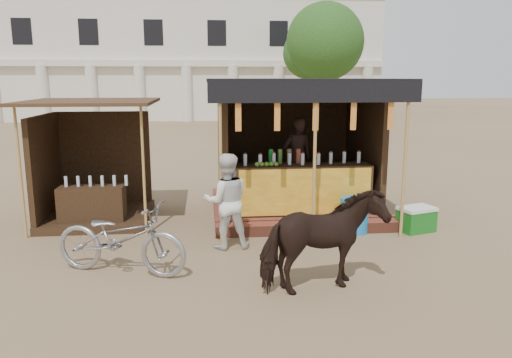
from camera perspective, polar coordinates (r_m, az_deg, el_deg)
name	(u,v)px	position (r m, az deg, el deg)	size (l,w,h in m)	color
ground	(267,276)	(7.31, 1.29, -11.01)	(120.00, 120.00, 0.00)	#846B4C
main_stall	(296,165)	(10.38, 4.55, 1.65)	(3.60, 3.61, 2.78)	brown
secondary_stall	(88,178)	(10.39, -18.63, 0.09)	(2.40, 2.40, 2.38)	#372714
cow	(323,242)	(6.63, 7.61, -7.12)	(0.75, 1.64, 1.38)	black
motorbike	(121,238)	(7.48, -15.21, -6.57)	(0.70, 2.01, 1.06)	#95949C
bystander	(226,201)	(8.24, -3.40, -2.56)	(0.77, 0.60, 1.59)	silver
blue_barrel	(354,215)	(9.36, 11.15, -4.06)	(0.52, 0.52, 0.64)	#1975BD
red_crate	(335,224)	(9.40, 9.05, -5.12)	(0.43, 0.41, 0.26)	#9C301A
cooler	(416,219)	(9.71, 17.85, -4.37)	(0.75, 0.62, 0.46)	#176A1B
background_building	(188,61)	(36.68, -7.81, 13.25)	(26.00, 7.45, 8.18)	silver
tree	(321,45)	(29.65, 7.44, 14.96)	(4.50, 4.40, 7.00)	#382314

